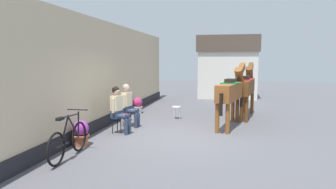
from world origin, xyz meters
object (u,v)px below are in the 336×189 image
seated_visitor_near (118,107)px  flower_planter_farthest (137,105)px  seated_visitor_far (128,103)px  flower_planter_nearest (81,133)px  saddled_horse_near (232,91)px  saddled_horse_far (246,86)px  leaning_bicycle (69,140)px  spare_stool_white (176,108)px  flower_planter_inner_far (125,112)px

seated_visitor_near → flower_planter_farthest: (-0.48, 3.42, -0.44)m
seated_visitor_far → flower_planter_nearest: seated_visitor_far is taller
saddled_horse_near → flower_planter_nearest: bearing=-140.5°
saddled_horse_near → flower_planter_farthest: size_ratio=4.60×
seated_visitor_far → saddled_horse_far: 4.59m
leaning_bicycle → spare_stool_white: bearing=72.5°
leaning_bicycle → flower_planter_farthest: bearing=92.2°
flower_planter_inner_far → leaning_bicycle: (0.20, -4.19, 0.06)m
seated_visitor_far → saddled_horse_near: bearing=12.5°
seated_visitor_far → saddled_horse_far: size_ratio=0.47×
saddled_horse_near → leaning_bicycle: (-3.52, -4.03, -0.76)m
seated_visitor_near → leaning_bicycle: bearing=-96.2°
saddled_horse_far → flower_planter_nearest: 6.55m
saddled_horse_far → flower_planter_farthest: (-4.28, -0.05, -0.82)m
flower_planter_inner_far → seated_visitor_near: bearing=-75.7°
flower_planter_nearest → flower_planter_farthest: 4.85m
saddled_horse_near → saddled_horse_far: 1.90m
flower_planter_inner_far → spare_stool_white: 1.89m
flower_planter_inner_far → flower_planter_farthest: size_ratio=1.00×
seated_visitor_near → spare_stool_white: bearing=63.0°
seated_visitor_far → flower_planter_nearest: size_ratio=2.17×
flower_planter_nearest → flower_planter_farthest: same height
seated_visitor_near → saddled_horse_far: 5.16m
saddled_horse_far → leaning_bicycle: size_ratio=1.69×
flower_planter_nearest → flower_planter_inner_far: bearing=89.8°
seated_visitor_near → flower_planter_inner_far: (-0.46, 1.81, -0.44)m
saddled_horse_far → flower_planter_nearest: saddled_horse_far is taller
seated_visitor_near → seated_visitor_far: bearing=90.5°
saddled_horse_near → flower_planter_inner_far: 3.81m
flower_planter_farthest → spare_stool_white: 1.99m
saddled_horse_far → spare_stool_white: saddled_horse_far is taller
flower_planter_inner_far → spare_stool_white: size_ratio=1.39×
saddled_horse_near → flower_planter_nearest: 4.90m
flower_planter_nearest → leaning_bicycle: bearing=-77.7°
seated_visitor_near → flower_planter_inner_far: bearing=104.3°
flower_planter_inner_far → saddled_horse_near: bearing=-2.5°
seated_visitor_far → flower_planter_nearest: bearing=-101.1°
seated_visitor_far → saddled_horse_far: saddled_horse_far is taller
leaning_bicycle → saddled_horse_near: bearing=48.9°
seated_visitor_near → flower_planter_inner_far: 1.92m
seated_visitor_near → spare_stool_white: 2.86m
leaning_bicycle → spare_stool_white: 5.15m
flower_planter_inner_far → spare_stool_white: flower_planter_inner_far is taller
saddled_horse_far → spare_stool_white: (-2.51, -0.95, -0.76)m
seated_visitor_near → spare_stool_white: (1.28, 2.52, -0.38)m
seated_visitor_far → seated_visitor_near: bearing=-89.5°
flower_planter_farthest → leaning_bicycle: leaning_bicycle is taller
spare_stool_white → flower_planter_nearest: bearing=-114.0°
seated_visitor_far → leaning_bicycle: size_ratio=0.79×
spare_stool_white → seated_visitor_far: bearing=-128.9°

